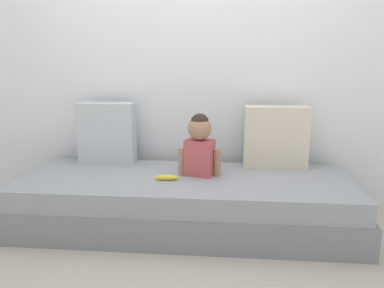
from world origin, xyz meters
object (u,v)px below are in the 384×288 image
Objects in this scene: throw_pillow_right at (276,137)px; banana at (167,178)px; toddler at (200,143)px; couch at (185,202)px; throw_pillow_left at (107,133)px.

banana is (-0.81, -0.43, -0.22)m from throw_pillow_right.
banana is at bearing -147.00° from toddler.
couch is 0.88m from throw_pillow_right.
couch is 0.88m from throw_pillow_left.
throw_pillow_left is at bearing 142.64° from banana.
toddler is 0.35m from banana.
toddler is (0.10, 0.06, 0.44)m from couch.
throw_pillow_left reaches higher than toddler.
throw_pillow_left is 1.07× the size of toddler.
banana is at bearing -37.36° from throw_pillow_left.
couch is 0.26m from banana.
couch is 5.02× the size of throw_pillow_left.
throw_pillow_right is 1.08× the size of toddler.
throw_pillow_right reaches higher than banana.
banana is (-0.12, -0.08, 0.21)m from couch.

